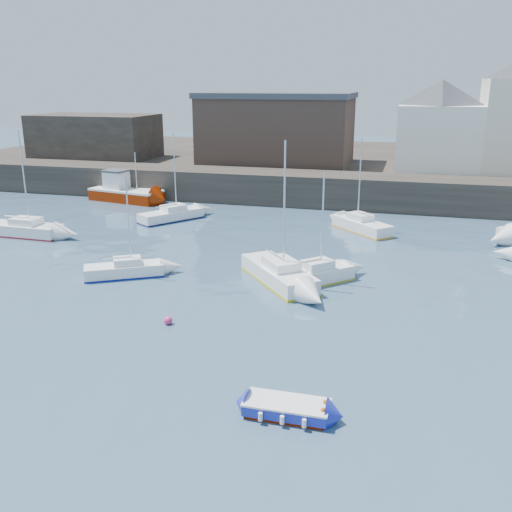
% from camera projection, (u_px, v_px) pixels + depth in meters
% --- Properties ---
extents(water, '(220.00, 220.00, 0.00)m').
position_uv_depth(water, '(181.00, 372.00, 23.70)').
color(water, '#2D4760').
rests_on(water, ground).
extents(quay_wall, '(90.00, 5.00, 3.00)m').
position_uv_depth(quay_wall, '(318.00, 189.00, 55.53)').
color(quay_wall, '#28231E').
rests_on(quay_wall, ground).
extents(land_strip, '(90.00, 32.00, 2.80)m').
position_uv_depth(land_strip, '(341.00, 165.00, 72.17)').
color(land_strip, '#28231E').
rests_on(land_strip, ground).
extents(bldg_east_d, '(11.14, 11.14, 8.95)m').
position_uv_depth(bldg_east_d, '(439.00, 125.00, 57.05)').
color(bldg_east_d, white).
rests_on(bldg_east_d, land_strip).
extents(warehouse, '(16.40, 10.40, 7.60)m').
position_uv_depth(warehouse, '(277.00, 128.00, 62.91)').
color(warehouse, '#3D2D26').
rests_on(warehouse, land_strip).
extents(bldg_west, '(14.00, 8.00, 5.00)m').
position_uv_depth(bldg_west, '(95.00, 136.00, 67.88)').
color(bldg_west, '#353028').
rests_on(bldg_west, land_strip).
extents(blue_dinghy, '(3.10, 1.66, 0.59)m').
position_uv_depth(blue_dinghy, '(287.00, 408.00, 20.52)').
color(blue_dinghy, '#851D00').
rests_on(blue_dinghy, ground).
extents(fishing_boat, '(7.84, 4.15, 4.93)m').
position_uv_depth(fishing_boat, '(124.00, 191.00, 57.29)').
color(fishing_boat, '#851D00').
rests_on(fishing_boat, ground).
extents(sailboat_a, '(4.89, 3.72, 6.20)m').
position_uv_depth(sailboat_a, '(124.00, 270.00, 35.18)').
color(sailboat_a, white).
rests_on(sailboat_a, ground).
extents(sailboat_b, '(5.80, 6.44, 8.48)m').
position_uv_depth(sailboat_b, '(279.00, 273.00, 34.15)').
color(sailboat_b, white).
rests_on(sailboat_b, ground).
extents(sailboat_c, '(4.69, 4.71, 6.63)m').
position_uv_depth(sailboat_c, '(314.00, 275.00, 34.00)').
color(sailboat_c, white).
rests_on(sailboat_c, ground).
extents(sailboat_e, '(6.35, 2.16, 8.11)m').
position_uv_depth(sailboat_e, '(24.00, 229.00, 44.41)').
color(sailboat_e, white).
rests_on(sailboat_e, ground).
extents(sailboat_f, '(5.26, 5.26, 7.32)m').
position_uv_depth(sailboat_f, '(362.00, 225.00, 45.72)').
color(sailboat_f, white).
rests_on(sailboat_f, ground).
extents(sailboat_h, '(4.77, 5.77, 7.39)m').
position_uv_depth(sailboat_h, '(171.00, 215.00, 49.35)').
color(sailboat_h, white).
rests_on(sailboat_h, ground).
extents(buoy_near, '(0.43, 0.43, 0.43)m').
position_uv_depth(buoy_near, '(168.00, 324.00, 28.39)').
color(buoy_near, '#D5306F').
rests_on(buoy_near, ground).
extents(buoy_mid, '(0.39, 0.39, 0.39)m').
position_uv_depth(buoy_mid, '(294.00, 297.00, 31.97)').
color(buoy_mid, '#D5306F').
rests_on(buoy_mid, ground).
extents(buoy_far, '(0.42, 0.42, 0.42)m').
position_uv_depth(buoy_far, '(310.00, 268.00, 36.90)').
color(buoy_far, '#D5306F').
rests_on(buoy_far, ground).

